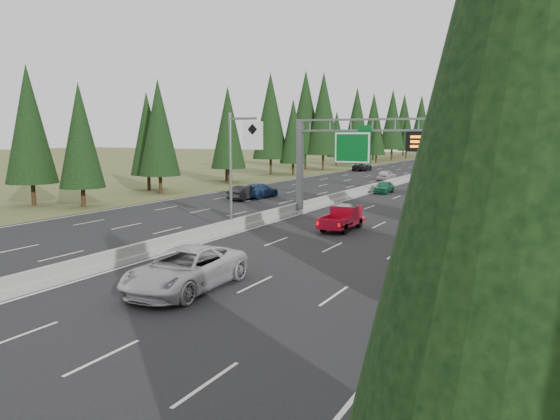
{
  "coord_description": "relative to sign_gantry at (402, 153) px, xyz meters",
  "views": [
    {
      "loc": [
        19.86,
        -5.77,
        6.67
      ],
      "look_at": [
        6.35,
        20.0,
        2.62
      ],
      "focal_mm": 35.0,
      "sensor_mm": 36.0,
      "label": 1
    }
  ],
  "objects": [
    {
      "name": "road",
      "position": [
        -8.92,
        45.12,
        -5.23
      ],
      "size": [
        32.0,
        260.0,
        0.08
      ],
      "primitive_type": "cube",
      "color": "black",
      "rests_on": "ground"
    },
    {
      "name": "shoulder_right",
      "position": [
        8.88,
        45.12,
        -5.24
      ],
      "size": [
        3.6,
        260.0,
        0.06
      ],
      "primitive_type": "cube",
      "color": "olive",
      "rests_on": "ground"
    },
    {
      "name": "shoulder_left",
      "position": [
        -26.72,
        45.12,
        -5.24
      ],
      "size": [
        3.6,
        260.0,
        0.06
      ],
      "primitive_type": "cube",
      "color": "#485628",
      "rests_on": "ground"
    },
    {
      "name": "median_barrier",
      "position": [
        -8.92,
        45.12,
        -4.85
      ],
      "size": [
        0.7,
        260.0,
        0.85
      ],
      "color": "gray",
      "rests_on": "road"
    },
    {
      "name": "sign_gantry",
      "position": [
        0.0,
        0.0,
        0.0
      ],
      "size": [
        16.75,
        0.98,
        7.8
      ],
      "color": "slate",
      "rests_on": "road"
    },
    {
      "name": "hov_sign_pole",
      "position": [
        -8.33,
        -9.92,
        -0.54
      ],
      "size": [
        2.8,
        0.5,
        8.0
      ],
      "color": "slate",
      "rests_on": "road"
    },
    {
      "name": "tree_row_left",
      "position": [
        -31.13,
        40.86,
        4.06
      ],
      "size": [
        12.16,
        241.05,
        18.96
      ],
      "color": "black",
      "rests_on": "ground"
    },
    {
      "name": "silver_minivan",
      "position": [
        -3.14,
        -22.48,
        -4.3
      ],
      "size": [
        3.21,
        6.54,
        1.79
      ],
      "primitive_type": "imported",
      "rotation": [
        0.0,
        0.0,
        0.04
      ],
      "color": "silver",
      "rests_on": "road"
    },
    {
      "name": "red_pickup",
      "position": [
        -2.59,
        -5.16,
        -4.29
      ],
      "size": [
        1.78,
        4.97,
        1.62
      ],
      "color": "black",
      "rests_on": "road"
    },
    {
      "name": "car_ahead_green",
      "position": [
        -7.07,
        19.01,
        -4.51
      ],
      "size": [
        1.72,
        4.02,
        1.35
      ],
      "primitive_type": "imported",
      "rotation": [
        0.0,
        0.0,
        0.03
      ],
      "color": "#16613D",
      "rests_on": "road"
    },
    {
      "name": "car_ahead_dkred",
      "position": [
        1.7,
        14.61,
        -4.47
      ],
      "size": [
        1.59,
        4.38,
        1.44
      ],
      "primitive_type": "imported",
      "rotation": [
        0.0,
        0.0,
        -0.02
      ],
      "color": "#4E0B0F",
      "rests_on": "road"
    },
    {
      "name": "car_ahead_dkgrey",
      "position": [
        3.9,
        42.88,
        -4.47
      ],
      "size": [
        2.42,
        5.12,
        1.44
      ],
      "primitive_type": "imported",
      "rotation": [
        0.0,
        0.0,
        0.08
      ],
      "color": "black",
      "rests_on": "road"
    },
    {
      "name": "car_ahead_white",
      "position": [
        -0.04,
        86.44,
        -4.51
      ],
      "size": [
        2.52,
        4.98,
        1.35
      ],
      "primitive_type": "imported",
      "rotation": [
        0.0,
        0.0,
        -0.06
      ],
      "color": "#B1B1B1",
      "rests_on": "road"
    },
    {
      "name": "car_ahead_far",
      "position": [
        -5.48,
        114.32,
        -4.47
      ],
      "size": [
        2.07,
        4.38,
        1.45
      ],
      "primitive_type": "imported",
      "rotation": [
        0.0,
        0.0,
        0.09
      ],
      "color": "black",
      "rests_on": "road"
    },
    {
      "name": "car_onc_near",
      "position": [
        -17.65,
        6.35,
        -4.46
      ],
      "size": [
        1.77,
        4.48,
        1.45
      ],
      "primitive_type": "imported",
      "rotation": [
        0.0,
        0.0,
        3.09
      ],
      "color": "black",
      "rests_on": "road"
    },
    {
      "name": "car_onc_blue",
      "position": [
        -17.31,
        8.57,
        -4.43
      ],
      "size": [
        2.36,
        5.3,
        1.51
      ],
      "primitive_type": "imported",
      "rotation": [
        0.0,
        0.0,
        3.09
      ],
      "color": "navy",
      "rests_on": "road"
    },
    {
      "name": "car_onc_white",
      "position": [
        -11.69,
        35.38,
        -4.42
      ],
      "size": [
        1.96,
        4.58,
        1.54
      ],
      "primitive_type": "imported",
      "rotation": [
        0.0,
        0.0,
        3.11
      ],
      "color": "#B4B4B4",
      "rests_on": "road"
    },
    {
      "name": "car_onc_far",
      "position": [
        -21.79,
        54.0,
        -4.43
      ],
      "size": [
        2.85,
        5.6,
        1.52
      ],
      "primitive_type": "imported",
      "rotation": [
        0.0,
        0.0,
        3.2
      ],
      "color": "black",
      "rests_on": "road"
    }
  ]
}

